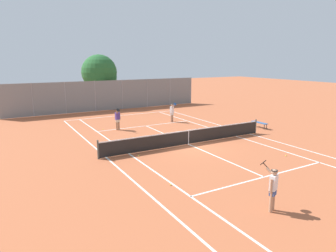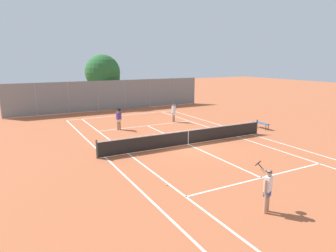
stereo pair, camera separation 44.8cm
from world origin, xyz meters
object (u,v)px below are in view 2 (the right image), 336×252
loose_tennis_ball_4 (167,185)px  courtside_bench (261,123)px  tree_behind_left (104,73)px  loose_tennis_ball_0 (286,156)px  player_far_right (174,112)px  player_near_side (267,188)px  loose_tennis_ball_5 (138,155)px  loose_tennis_ball_1 (137,147)px  loose_tennis_ball_2 (154,113)px  tennis_net (188,137)px  player_far_left (119,118)px  loose_tennis_ball_3 (104,129)px

loose_tennis_ball_4 → courtside_bench: 13.42m
tree_behind_left → loose_tennis_ball_0: bearing=-81.4°
loose_tennis_ball_0 → player_far_right: bearing=93.7°
player_near_side → loose_tennis_ball_5: bearing=100.9°
player_far_right → tree_behind_left: size_ratio=0.30×
loose_tennis_ball_1 → loose_tennis_ball_2: (6.23, 10.44, 0.00)m
tennis_net → player_far_right: player_far_right is taller
player_far_left → courtside_bench: size_ratio=1.18×
tennis_net → loose_tennis_ball_5: tennis_net is taller
player_near_side → player_far_right: 16.30m
player_far_right → loose_tennis_ball_3: bearing=179.6°
loose_tennis_ball_2 → loose_tennis_ball_3: 7.96m
player_far_right → loose_tennis_ball_1: 8.38m
loose_tennis_ball_5 → loose_tennis_ball_0: bearing=-29.6°
tree_behind_left → loose_tennis_ball_5: bearing=-101.4°
player_near_side → player_far_right: size_ratio=1.00×
loose_tennis_ball_1 → loose_tennis_ball_3: (-0.30, 5.88, 0.00)m
tennis_net → loose_tennis_ball_2: tennis_net is taller
loose_tennis_ball_2 → tree_behind_left: bearing=113.7°
player_near_side → courtside_bench: size_ratio=1.18×
player_far_left → player_near_side: bearing=-88.9°
loose_tennis_ball_3 → loose_tennis_ball_4: bearing=-93.6°
player_far_right → loose_tennis_ball_5: (-6.53, -7.39, -0.89)m
player_near_side → loose_tennis_ball_5: size_ratio=26.88×
loose_tennis_ball_2 → loose_tennis_ball_4: same height
player_far_left → player_far_right: bearing=6.2°
loose_tennis_ball_2 → player_near_side: bearing=-104.6°
player_far_left → player_far_right: same height
player_near_side → loose_tennis_ball_1: bearing=95.9°
loose_tennis_ball_0 → courtside_bench: 7.29m
player_far_left → loose_tennis_ball_3: bearing=148.8°
loose_tennis_ball_2 → loose_tennis_ball_3: size_ratio=1.00×
player_near_side → loose_tennis_ball_3: bearing=94.7°
loose_tennis_ball_0 → loose_tennis_ball_5: 8.36m
tree_behind_left → loose_tennis_ball_2: bearing=-66.3°
loose_tennis_ball_3 → loose_tennis_ball_4: same height
player_far_left → loose_tennis_ball_2: bearing=43.2°
tennis_net → loose_tennis_ball_1: 3.39m
player_near_side → player_far_right: same height
player_far_right → loose_tennis_ball_2: 4.70m
tennis_net → loose_tennis_ball_5: bearing=-170.0°
loose_tennis_ball_2 → loose_tennis_ball_1: bearing=-120.8°
player_near_side → tennis_net: bearing=75.7°
loose_tennis_ball_0 → courtside_bench: (4.14, 5.98, 0.38)m
player_far_left → tree_behind_left: size_ratio=0.30×
courtside_bench → loose_tennis_ball_0: bearing=-124.7°
loose_tennis_ball_0 → loose_tennis_ball_1: 8.78m
loose_tennis_ball_1 → courtside_bench: bearing=1.6°
player_far_left → loose_tennis_ball_2: size_ratio=26.88×
tennis_net → player_far_right: (2.71, 6.72, 0.42)m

